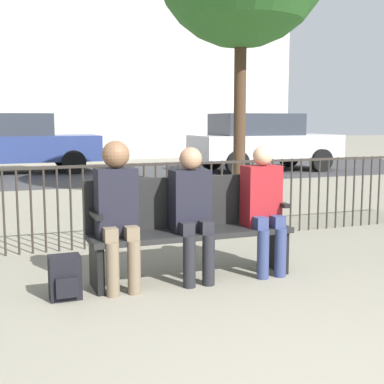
{
  "coord_description": "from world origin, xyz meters",
  "views": [
    {
      "loc": [
        -1.69,
        -2.41,
        1.44
      ],
      "look_at": [
        0.0,
        2.0,
        0.8
      ],
      "focal_mm": 50.0,
      "sensor_mm": 36.0,
      "label": 1
    }
  ],
  "objects_px": {
    "backpack": "(65,278)",
    "parked_car_0": "(17,142)",
    "park_bench": "(189,224)",
    "parked_car_1": "(263,141)",
    "seated_person_1": "(192,207)",
    "seated_person_0": "(117,206)",
    "seated_person_2": "(263,203)"
  },
  "relations": [
    {
      "from": "parked_car_0",
      "to": "park_bench",
      "type": "bearing_deg",
      "value": -85.13
    },
    {
      "from": "seated_person_1",
      "to": "seated_person_2",
      "type": "distance_m",
      "value": 0.72
    },
    {
      "from": "backpack",
      "to": "parked_car_1",
      "type": "xyz_separation_m",
      "value": [
        6.79,
        9.24,
        0.67
      ]
    },
    {
      "from": "seated_person_1",
      "to": "parked_car_0",
      "type": "distance_m",
      "value": 11.04
    },
    {
      "from": "park_bench",
      "to": "parked_car_0",
      "type": "relative_size",
      "value": 0.44
    },
    {
      "from": "seated_person_1",
      "to": "parked_car_0",
      "type": "relative_size",
      "value": 0.29
    },
    {
      "from": "parked_car_1",
      "to": "park_bench",
      "type": "bearing_deg",
      "value": -122.06
    },
    {
      "from": "seated_person_0",
      "to": "backpack",
      "type": "height_order",
      "value": "seated_person_0"
    },
    {
      "from": "park_bench",
      "to": "seated_person_2",
      "type": "relative_size",
      "value": 1.55
    },
    {
      "from": "backpack",
      "to": "seated_person_0",
      "type": "bearing_deg",
      "value": 12.47
    },
    {
      "from": "backpack",
      "to": "parked_car_0",
      "type": "distance_m",
      "value": 11.12
    },
    {
      "from": "seated_person_2",
      "to": "seated_person_0",
      "type": "bearing_deg",
      "value": 179.85
    },
    {
      "from": "park_bench",
      "to": "parked_car_1",
      "type": "bearing_deg",
      "value": 57.94
    },
    {
      "from": "park_bench",
      "to": "parked_car_0",
      "type": "xyz_separation_m",
      "value": [
        -0.93,
        10.87,
        0.35
      ]
    },
    {
      "from": "seated_person_2",
      "to": "parked_car_1",
      "type": "bearing_deg",
      "value": 61.58
    },
    {
      "from": "seated_person_0",
      "to": "seated_person_1",
      "type": "xyz_separation_m",
      "value": [
        0.67,
        -0.0,
        -0.05
      ]
    },
    {
      "from": "seated_person_1",
      "to": "seated_person_0",
      "type": "bearing_deg",
      "value": 179.69
    },
    {
      "from": "backpack",
      "to": "parked_car_0",
      "type": "height_order",
      "value": "parked_car_0"
    },
    {
      "from": "seated_person_0",
      "to": "parked_car_1",
      "type": "bearing_deg",
      "value": 55.27
    },
    {
      "from": "seated_person_2",
      "to": "parked_car_1",
      "type": "distance_m",
      "value": 10.39
    },
    {
      "from": "parked_car_1",
      "to": "backpack",
      "type": "bearing_deg",
      "value": -126.34
    },
    {
      "from": "seated_person_1",
      "to": "backpack",
      "type": "bearing_deg",
      "value": -175.01
    },
    {
      "from": "park_bench",
      "to": "backpack",
      "type": "xyz_separation_m",
      "value": [
        -1.15,
        -0.23,
        -0.32
      ]
    },
    {
      "from": "seated_person_0",
      "to": "parked_car_0",
      "type": "distance_m",
      "value": 11.0
    },
    {
      "from": "park_bench",
      "to": "seated_person_2",
      "type": "distance_m",
      "value": 0.73
    },
    {
      "from": "backpack",
      "to": "parked_car_0",
      "type": "bearing_deg",
      "value": 88.83
    },
    {
      "from": "backpack",
      "to": "parked_car_0",
      "type": "xyz_separation_m",
      "value": [
        0.23,
        11.1,
        0.67
      ]
    },
    {
      "from": "seated_person_1",
      "to": "parked_car_0",
      "type": "xyz_separation_m",
      "value": [
        -0.91,
        11.0,
        0.17
      ]
    },
    {
      "from": "seated_person_1",
      "to": "seated_person_2",
      "type": "xyz_separation_m",
      "value": [
        0.72,
        0.0,
        -0.01
      ]
    },
    {
      "from": "seated_person_1",
      "to": "backpack",
      "type": "height_order",
      "value": "seated_person_1"
    },
    {
      "from": "parked_car_0",
      "to": "parked_car_1",
      "type": "distance_m",
      "value": 6.83
    },
    {
      "from": "park_bench",
      "to": "parked_car_0",
      "type": "bearing_deg",
      "value": 94.87
    }
  ]
}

